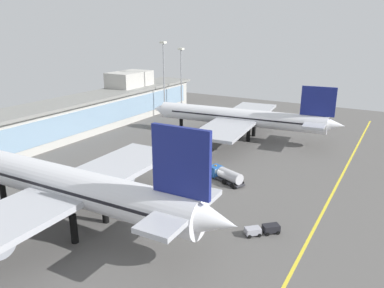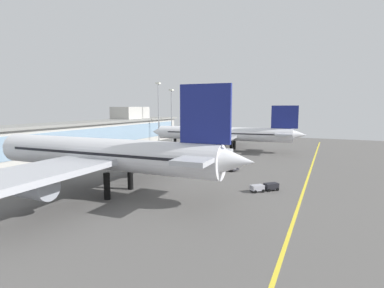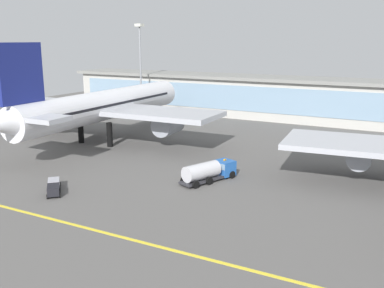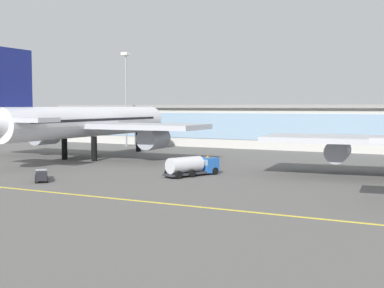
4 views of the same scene
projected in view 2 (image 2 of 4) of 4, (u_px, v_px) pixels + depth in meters
The scene contains 9 objects.
ground_plane at pixel (217, 169), 77.60m from camera, with size 185.11×185.11×0.00m, color #5B5956.
taxiway_centreline_stripe at pixel (308, 177), 68.47m from camera, with size 148.09×0.50×0.01m, color yellow.
terminal_building at pixel (68, 137), 101.10m from camera, with size 135.22×14.00×15.86m.
airliner_near_left at pixel (104, 155), 55.84m from camera, with size 47.46×56.20×19.48m.
airliner_near_right at pixel (224, 134), 110.35m from camera, with size 48.09×57.51×16.35m.
fuel_tanker_truck at pixel (221, 163), 77.74m from camera, with size 5.71×9.30×2.90m.
baggage_tug_near at pixel (265, 187), 57.27m from camera, with size 5.01×5.09×1.40m.
apron_light_mast_centre at pixel (158, 104), 132.94m from camera, with size 1.80×1.80×26.46m.
apron_light_mast_east at pixel (171, 107), 140.33m from camera, with size 1.80×1.80×23.96m.
Camera 2 is at (-71.91, -26.04, 15.98)m, focal length 28.19 mm.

